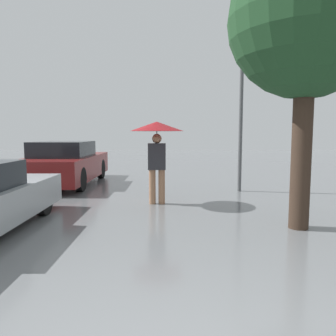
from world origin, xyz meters
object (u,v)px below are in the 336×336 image
at_px(pedestrian, 157,136).
at_px(parked_car_farthest, 66,164).
at_px(tree, 308,21).
at_px(street_lamp, 242,80).

xyz_separation_m(pedestrian, parked_car_farthest, (-2.93, 2.89, -0.88)).
relative_size(pedestrian, parked_car_farthest, 0.42).
relative_size(parked_car_farthest, tree, 0.96).
bearing_deg(parked_car_farthest, street_lamp, -13.89).
bearing_deg(tree, parked_car_farthest, 138.17).
xyz_separation_m(pedestrian, tree, (2.41, -1.89, 1.79)).
distance_m(parked_car_farthest, street_lamp, 5.76).
bearing_deg(pedestrian, street_lamp, 36.49).
xyz_separation_m(pedestrian, street_lamp, (2.19, 1.62, 1.44)).
xyz_separation_m(parked_car_farthest, tree, (5.34, -4.78, 2.68)).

